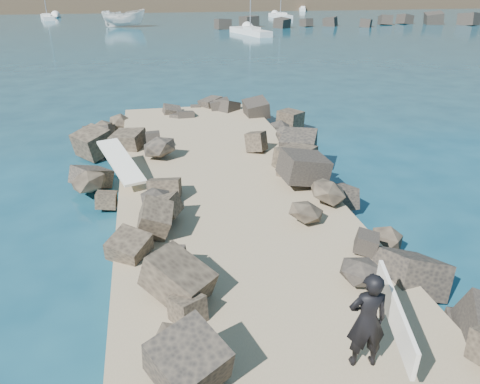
{
  "coord_description": "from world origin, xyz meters",
  "views": [
    {
      "loc": [
        -2.01,
        -10.94,
        6.13
      ],
      "look_at": [
        0.0,
        -1.0,
        1.5
      ],
      "focal_mm": 35.0,
      "sensor_mm": 36.0,
      "label": 1
    }
  ],
  "objects_px": {
    "surfboard_resting": "(121,165)",
    "surfer_with_board": "(371,320)",
    "boat_imported": "(124,18)",
    "sailboat_e": "(47,17)"
  },
  "relations": [
    {
      "from": "boat_imported",
      "to": "surfer_with_board",
      "type": "relative_size",
      "value": 3.01
    },
    {
      "from": "boat_imported",
      "to": "sailboat_e",
      "type": "height_order",
      "value": "sailboat_e"
    },
    {
      "from": "surfer_with_board",
      "to": "surfboard_resting",
      "type": "bearing_deg",
      "value": 115.13
    },
    {
      "from": "surfboard_resting",
      "to": "sailboat_e",
      "type": "relative_size",
      "value": 0.29
    },
    {
      "from": "surfboard_resting",
      "to": "sailboat_e",
      "type": "distance_m",
      "value": 75.01
    },
    {
      "from": "sailboat_e",
      "to": "surfer_with_board",
      "type": "bearing_deg",
      "value": -77.61
    },
    {
      "from": "surfboard_resting",
      "to": "surfer_with_board",
      "type": "xyz_separation_m",
      "value": [
        3.96,
        -8.45,
        0.4
      ]
    },
    {
      "from": "boat_imported",
      "to": "sailboat_e",
      "type": "bearing_deg",
      "value": 51.75
    },
    {
      "from": "sailboat_e",
      "to": "surfboard_resting",
      "type": "bearing_deg",
      "value": -79.18
    },
    {
      "from": "surfer_with_board",
      "to": "sailboat_e",
      "type": "height_order",
      "value": "sailboat_e"
    }
  ]
}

